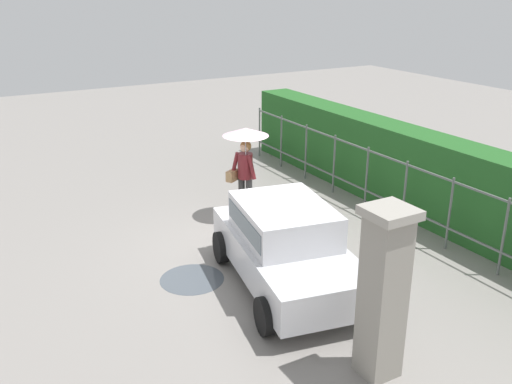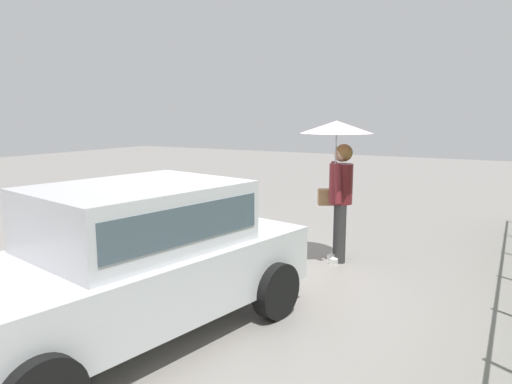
% 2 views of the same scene
% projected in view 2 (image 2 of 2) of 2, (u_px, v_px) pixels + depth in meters
% --- Properties ---
extents(ground_plane, '(40.00, 40.00, 0.00)m').
position_uv_depth(ground_plane, '(230.00, 289.00, 5.78)').
color(ground_plane, gray).
extents(car, '(3.95, 2.41, 1.48)m').
position_uv_depth(car, '(132.00, 255.00, 4.47)').
color(car, silver).
rests_on(car, ground).
extents(pedestrian, '(1.02, 1.02, 2.05)m').
position_uv_depth(pedestrian, '(338.00, 159.00, 6.63)').
color(pedestrian, '#333333').
rests_on(pedestrian, ground).
extents(puddle_near, '(1.16, 1.16, 0.00)m').
position_uv_depth(puddle_near, '(110.00, 280.00, 6.09)').
color(puddle_near, '#4C545B').
rests_on(puddle_near, ground).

